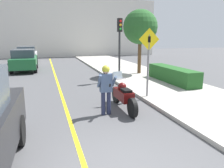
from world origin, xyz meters
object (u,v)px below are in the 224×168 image
object	(u,v)px
motorcycle	(123,96)
person_biker	(106,85)
traffic_light	(120,37)
crossing_sign	(148,56)
street_tree	(140,27)
parked_car_white	(27,55)
parked_car_green	(24,60)

from	to	relation	value
motorcycle	person_biker	size ratio (longest dim) A/B	1.39
person_biker	traffic_light	size ratio (longest dim) A/B	0.48
traffic_light	crossing_sign	bearing A→B (deg)	-92.17
street_tree	crossing_sign	bearing A→B (deg)	-110.96
person_biker	parked_car_white	size ratio (longest dim) A/B	0.41
parked_car_white	street_tree	bearing A→B (deg)	-50.98
traffic_light	parked_car_green	distance (m)	8.44
person_biker	street_tree	xyz separation A→B (m)	(4.37, 6.96, 2.20)
crossing_sign	parked_car_white	size ratio (longest dim) A/B	0.68
crossing_sign	parked_car_white	xyz separation A→B (m)	(-5.74, 15.40, -0.99)
parked_car_white	crossing_sign	bearing A→B (deg)	-69.57
street_tree	person_biker	bearing A→B (deg)	-122.11
person_biker	parked_car_white	distance (m)	17.08
traffic_light	parked_car_white	bearing A→B (deg)	117.48
street_tree	parked_car_white	bearing A→B (deg)	129.02
traffic_light	street_tree	distance (m)	2.64
motorcycle	parked_car_white	distance (m)	16.92
parked_car_green	parked_car_white	xyz separation A→B (m)	(-0.13, 5.41, 0.00)
person_biker	parked_car_green	world-z (taller)	person_biker
motorcycle	person_biker	world-z (taller)	person_biker
person_biker	crossing_sign	size ratio (longest dim) A/B	0.60
crossing_sign	street_tree	world-z (taller)	street_tree
crossing_sign	traffic_light	size ratio (longest dim) A/B	0.81
street_tree	parked_car_white	size ratio (longest dim) A/B	1.02
motorcycle	street_tree	size ratio (longest dim) A/B	0.56
parked_car_green	traffic_light	bearing A→B (deg)	-45.73
motorcycle	traffic_light	world-z (taller)	traffic_light
motorcycle	crossing_sign	world-z (taller)	crossing_sign
street_tree	parked_car_green	world-z (taller)	street_tree
traffic_light	parked_car_white	world-z (taller)	traffic_light
motorcycle	parked_car_green	bearing A→B (deg)	110.83
parked_car_green	parked_car_white	world-z (taller)	same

